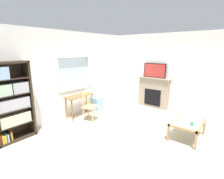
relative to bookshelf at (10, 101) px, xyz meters
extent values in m
cube|color=beige|center=(2.00, -2.20, -0.99)|extent=(6.01, 5.88, 0.02)
cube|color=white|center=(2.00, 0.24, -0.56)|extent=(5.01, 0.12, 0.86)
cube|color=white|center=(2.00, 0.24, 1.37)|extent=(5.01, 0.12, 0.79)
cube|color=white|center=(0.49, 0.24, 0.42)|extent=(2.00, 0.12, 1.10)
cube|color=white|center=(3.64, 0.24, 0.42)|extent=(1.74, 0.12, 1.10)
cube|color=silver|center=(2.13, 0.25, 0.42)|extent=(1.27, 0.02, 1.10)
cube|color=white|center=(2.13, 0.18, -0.11)|extent=(1.33, 0.06, 0.03)
cube|color=white|center=(2.13, 0.18, 0.96)|extent=(1.33, 0.06, 0.03)
cube|color=white|center=(1.49, 0.18, 0.42)|extent=(0.03, 0.06, 1.10)
cube|color=white|center=(2.77, 0.18, 0.42)|extent=(0.03, 0.06, 1.10)
cube|color=white|center=(4.56, -2.20, 0.39)|extent=(0.12, 5.08, 2.75)
cube|color=#2D2319|center=(0.45, -0.01, -0.02)|extent=(0.05, 0.38, 1.92)
cube|color=#2D2319|center=(0.02, -0.01, 0.92)|extent=(0.90, 0.38, 0.05)
cube|color=#2D2319|center=(0.02, -0.01, -0.96)|extent=(0.90, 0.38, 0.05)
cube|color=#2D2319|center=(0.02, 0.17, -0.02)|extent=(0.90, 0.02, 1.92)
cube|color=#2D2319|center=(0.02, -0.01, -0.58)|extent=(0.85, 0.36, 0.02)
cube|color=#2D2319|center=(0.02, -0.01, -0.21)|extent=(0.85, 0.36, 0.02)
cube|color=#2D2319|center=(0.02, -0.01, 0.17)|extent=(0.85, 0.36, 0.02)
cube|color=#2D2319|center=(0.02, -0.01, 0.54)|extent=(0.85, 0.36, 0.02)
cube|color=beige|center=(0.03, -0.02, -0.44)|extent=(0.69, 0.32, 0.26)
cube|color=#B2B2BC|center=(0.03, -0.02, -0.06)|extent=(0.73, 0.29, 0.27)
cube|color=#B7D6B2|center=(-0.17, -0.02, 0.31)|extent=(0.38, 0.31, 0.26)
cube|color=#B2B2BC|center=(0.23, -0.02, 0.31)|extent=(0.35, 0.31, 0.26)
cube|color=yellow|center=(-0.31, -0.03, -0.83)|extent=(0.03, 0.27, 0.21)
cube|color=yellow|center=(-0.26, -0.03, -0.84)|extent=(0.04, 0.27, 0.20)
cube|color=#286BB2|center=(-0.23, -0.03, -0.82)|extent=(0.02, 0.26, 0.22)
cube|color=white|center=(-0.20, -0.03, -0.84)|extent=(0.02, 0.28, 0.19)
cube|color=black|center=(-0.16, -0.03, -0.83)|extent=(0.04, 0.25, 0.22)
cube|color=orange|center=(-0.12, -0.03, -0.82)|extent=(0.04, 0.24, 0.23)
cube|color=brown|center=(2.03, -0.11, -0.28)|extent=(0.97, 0.39, 0.03)
cylinder|color=brown|center=(1.60, -0.25, -0.64)|extent=(0.04, 0.04, 0.69)
cylinder|color=brown|center=(2.47, -0.25, -0.64)|extent=(0.04, 0.04, 0.69)
cylinder|color=brown|center=(1.60, 0.04, -0.64)|extent=(0.04, 0.04, 0.69)
cylinder|color=brown|center=(2.47, 0.04, -0.64)|extent=(0.04, 0.04, 0.69)
cube|color=tan|center=(2.00, -0.66, -0.53)|extent=(0.51, 0.50, 0.04)
cylinder|color=tan|center=(1.88, -0.86, -0.77)|extent=(0.04, 0.04, 0.43)
cylinder|color=tan|center=(2.20, -0.76, -0.77)|extent=(0.04, 0.04, 0.43)
cylinder|color=tan|center=(1.79, -0.55, -0.77)|extent=(0.04, 0.04, 0.43)
cylinder|color=tan|center=(2.11, -0.46, -0.77)|extent=(0.04, 0.04, 0.43)
cylinder|color=tan|center=(1.79, -0.55, -0.31)|extent=(0.04, 0.04, 0.45)
cylinder|color=tan|center=(2.11, -0.46, -0.31)|extent=(0.04, 0.04, 0.45)
cube|color=tan|center=(1.95, -0.50, -0.11)|extent=(0.36, 0.13, 0.06)
cylinder|color=tan|center=(1.85, -0.53, -0.34)|extent=(0.02, 0.02, 0.35)
cylinder|color=tan|center=(1.95, -0.50, -0.34)|extent=(0.02, 0.02, 0.35)
cylinder|color=tan|center=(2.05, -0.47, -0.34)|extent=(0.02, 0.02, 0.35)
cube|color=#72ADDB|center=(2.87, -0.06, -0.75)|extent=(0.35, 0.40, 0.46)
cube|color=gray|center=(4.41, -1.62, -0.43)|extent=(0.18, 1.16, 1.12)
cube|color=black|center=(4.32, -1.62, -0.58)|extent=(0.03, 0.64, 0.61)
cube|color=gray|center=(4.39, -1.62, 0.15)|extent=(0.26, 1.26, 0.04)
cube|color=black|center=(4.39, -1.62, 0.44)|extent=(0.05, 0.85, 0.53)
cube|color=#B2332D|center=(4.37, -1.62, 0.44)|extent=(0.01, 0.80, 0.48)
cube|color=#8C9E99|center=(2.74, -3.33, -0.56)|extent=(0.84, 0.57, 0.02)
cube|color=#A37547|center=(2.74, -3.64, -0.57)|extent=(0.94, 0.05, 0.05)
cube|color=#A37547|center=(2.74, -3.02, -0.57)|extent=(0.94, 0.05, 0.05)
cube|color=#A37547|center=(2.29, -3.33, -0.57)|extent=(0.05, 0.67, 0.05)
cube|color=#A37547|center=(3.18, -3.33, -0.57)|extent=(0.05, 0.67, 0.05)
cube|color=#A37547|center=(2.29, -3.64, -0.79)|extent=(0.05, 0.05, 0.39)
cube|color=#A37547|center=(3.18, -3.64, -0.79)|extent=(0.05, 0.05, 0.39)
cube|color=#A37547|center=(2.29, -3.02, -0.79)|extent=(0.05, 0.05, 0.39)
cube|color=#A37547|center=(3.18, -3.02, -0.79)|extent=(0.05, 0.05, 0.39)
cylinder|color=#33B770|center=(2.56, -3.47, -0.50)|extent=(0.07, 0.07, 0.09)
camera|label=1|loc=(-1.55, -4.33, 1.21)|focal=27.58mm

